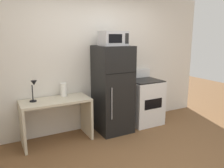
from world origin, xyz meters
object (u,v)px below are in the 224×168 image
at_px(refrigerator, 113,89).
at_px(microwave, 113,38).
at_px(desk, 56,112).
at_px(oven_range, 144,101).
at_px(paper_towel_roll, 64,90).
at_px(desk_lamp, 34,87).

relative_size(refrigerator, microwave, 3.54).
xyz_separation_m(desk, oven_range, (1.83, -0.03, -0.06)).
height_order(desk, microwave, microwave).
bearing_deg(microwave, oven_range, 3.50).
bearing_deg(paper_towel_roll, oven_range, -6.18).
bearing_deg(refrigerator, paper_towel_roll, 167.09).
relative_size(desk_lamp, paper_towel_roll, 1.47).
xyz_separation_m(paper_towel_roll, refrigerator, (0.88, -0.20, -0.06)).
height_order(microwave, oven_range, microwave).
relative_size(desk, microwave, 2.50).
distance_m(refrigerator, microwave, 0.94).
height_order(paper_towel_roll, refrigerator, refrigerator).
relative_size(desk, desk_lamp, 3.26).
relative_size(microwave, oven_range, 0.42).
relative_size(refrigerator, oven_range, 1.48).
distance_m(desk_lamp, microwave, 1.60).
bearing_deg(refrigerator, desk, 177.27).
xyz_separation_m(microwave, oven_range, (0.76, 0.05, -1.29)).
bearing_deg(desk, oven_range, -0.82).
relative_size(desk, refrigerator, 0.71).
bearing_deg(refrigerator, desk_lamp, 176.06).
relative_size(desk, paper_towel_roll, 4.80).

